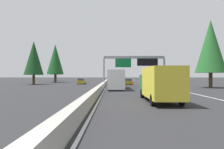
# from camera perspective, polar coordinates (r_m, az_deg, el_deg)

# --- Properties ---
(ground_plane) EXTENTS (320.00, 320.00, 0.00)m
(ground_plane) POSITION_cam_1_polar(r_m,az_deg,el_deg) (63.21, -1.19, -2.26)
(ground_plane) COLOR #262628
(median_barrier) EXTENTS (180.00, 0.56, 0.90)m
(median_barrier) POSITION_cam_1_polar(r_m,az_deg,el_deg) (83.20, -1.08, -1.46)
(median_barrier) COLOR #9E9B93
(median_barrier) RESTS_ON ground
(shoulder_stripe_right) EXTENTS (160.00, 0.16, 0.01)m
(shoulder_stripe_right) POSITION_cam_1_polar(r_m,az_deg,el_deg) (73.88, 7.96, -1.96)
(shoulder_stripe_right) COLOR silver
(shoulder_stripe_right) RESTS_ON ground
(shoulder_stripe_median) EXTENTS (160.00, 0.16, 0.01)m
(shoulder_stripe_median) POSITION_cam_1_polar(r_m,az_deg,el_deg) (73.20, -0.81, -1.98)
(shoulder_stripe_median) COLOR silver
(shoulder_stripe_median) RESTS_ON ground
(sign_gantry_overhead) EXTENTS (0.50, 12.68, 6.20)m
(sign_gantry_overhead) POSITION_cam_1_polar(r_m,az_deg,el_deg) (44.35, 6.05, 3.23)
(sign_gantry_overhead) COLOR gray
(sign_gantry_overhead) RESTS_ON ground
(box_truck_distant_a) EXTENTS (8.50, 2.40, 2.95)m
(box_truck_distant_a) POSITION_cam_1_polar(r_m,az_deg,el_deg) (19.13, 12.35, -2.21)
(box_truck_distant_a) COLOR gold
(box_truck_distant_a) RESTS_ON ground
(bus_far_left) EXTENTS (11.50, 2.55, 3.10)m
(bus_far_left) POSITION_cam_1_polar(r_m,az_deg,el_deg) (36.19, 0.97, -1.09)
(bus_far_left) COLOR white
(bus_far_left) RESTS_ON ground
(sedan_near_center) EXTENTS (4.40, 1.80, 1.47)m
(sedan_near_center) POSITION_cam_1_polar(r_m,az_deg,el_deg) (52.38, 4.29, -1.95)
(sedan_near_center) COLOR #AD931E
(sedan_near_center) RESTS_ON ground
(pickup_mid_left) EXTENTS (5.60, 2.00, 1.86)m
(pickup_mid_left) POSITION_cam_1_polar(r_m,az_deg,el_deg) (129.39, 0.37, -0.80)
(pickup_mid_left) COLOR #AD931E
(pickup_mid_left) RESTS_ON ground
(sedan_distant_b) EXTENTS (4.40, 1.80, 1.47)m
(sedan_distant_b) POSITION_cam_1_polar(r_m,az_deg,el_deg) (48.28, 9.30, -2.09)
(sedan_distant_b) COLOR red
(sedan_distant_b) RESTS_ON ground
(sedan_far_center) EXTENTS (4.40, 1.80, 1.47)m
(sedan_far_center) POSITION_cam_1_polar(r_m,az_deg,el_deg) (124.57, 1.92, -0.93)
(sedan_far_center) COLOR red
(sedan_far_center) RESTS_ON ground
(minivan_mid_center) EXTENTS (5.00, 1.95, 1.69)m
(minivan_mid_center) POSITION_cam_1_polar(r_m,az_deg,el_deg) (92.53, 2.45, -1.02)
(minivan_mid_center) COLOR slate
(minivan_mid_center) RESTS_ON ground
(oncoming_near) EXTENTS (4.40, 1.80, 1.47)m
(oncoming_near) POSITION_cam_1_polar(r_m,az_deg,el_deg) (56.47, -8.05, -1.82)
(oncoming_near) COLOR #AD931E
(oncoming_near) RESTS_ON ground
(conifer_right_near) EXTENTS (5.48, 5.48, 12.47)m
(conifer_right_near) POSITION_cam_1_polar(r_m,az_deg,el_deg) (43.91, 24.52, 6.75)
(conifer_right_near) COLOR #4C3823
(conifer_right_near) RESTS_ON ground
(conifer_right_mid) EXTENTS (3.95, 3.95, 8.98)m
(conifer_right_mid) POSITION_cam_1_polar(r_m,az_deg,el_deg) (74.02, 11.06, 2.26)
(conifer_right_mid) COLOR #4C3823
(conifer_right_mid) RESTS_ON ground
(conifer_left_near) EXTENTS (4.74, 4.74, 10.77)m
(conifer_left_near) POSITION_cam_1_polar(r_m,az_deg,el_deg) (56.98, -19.92, 4.11)
(conifer_left_near) COLOR #4C3823
(conifer_left_near) RESTS_ON ground
(conifer_left_mid) EXTENTS (5.27, 5.27, 11.97)m
(conifer_left_mid) POSITION_cam_1_polar(r_m,az_deg,el_deg) (70.31, -14.72, 3.88)
(conifer_left_mid) COLOR #4C3823
(conifer_left_mid) RESTS_ON ground
(conifer_left_far) EXTENTS (5.15, 5.15, 11.70)m
(conifer_left_far) POSITION_cam_1_polar(r_m,az_deg,el_deg) (87.98, -14.58, 2.96)
(conifer_left_far) COLOR #4C3823
(conifer_left_far) RESTS_ON ground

